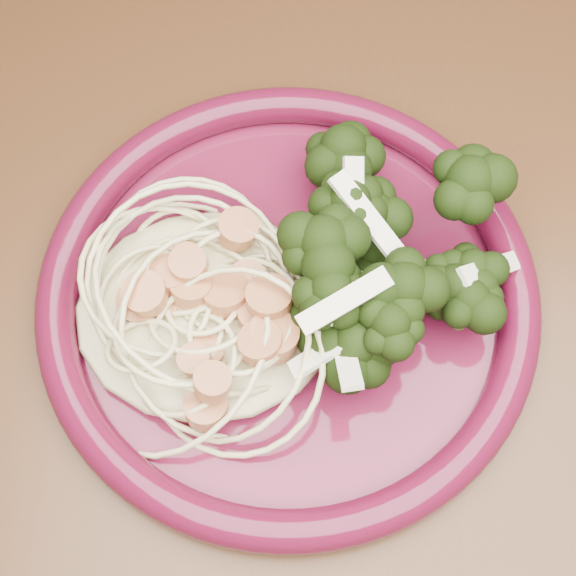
% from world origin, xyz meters
% --- Properties ---
extents(dining_table, '(1.20, 0.80, 0.75)m').
position_xyz_m(dining_table, '(0.00, 0.00, 0.65)').
color(dining_table, '#472814').
rests_on(dining_table, ground).
extents(dinner_plate, '(0.38, 0.38, 0.03)m').
position_xyz_m(dinner_plate, '(-0.10, -0.07, 0.76)').
color(dinner_plate, '#530F26').
rests_on(dinner_plate, dining_table).
extents(spaghetti_pile, '(0.19, 0.18, 0.04)m').
position_xyz_m(spaghetti_pile, '(-0.15, -0.08, 0.77)').
color(spaghetti_pile, beige).
rests_on(spaghetti_pile, dinner_plate).
extents(scallop_cluster, '(0.16, 0.16, 0.04)m').
position_xyz_m(scallop_cluster, '(-0.15, -0.08, 0.81)').
color(scallop_cluster, '#C77E4E').
rests_on(scallop_cluster, spaghetti_pile).
extents(broccoli_pile, '(0.14, 0.19, 0.06)m').
position_xyz_m(broccoli_pile, '(-0.04, -0.05, 0.79)').
color(broccoli_pile, black).
rests_on(broccoli_pile, dinner_plate).
extents(onion_garnish, '(0.10, 0.12, 0.06)m').
position_xyz_m(onion_garnish, '(-0.04, -0.05, 0.82)').
color(onion_garnish, beige).
rests_on(onion_garnish, broccoli_pile).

